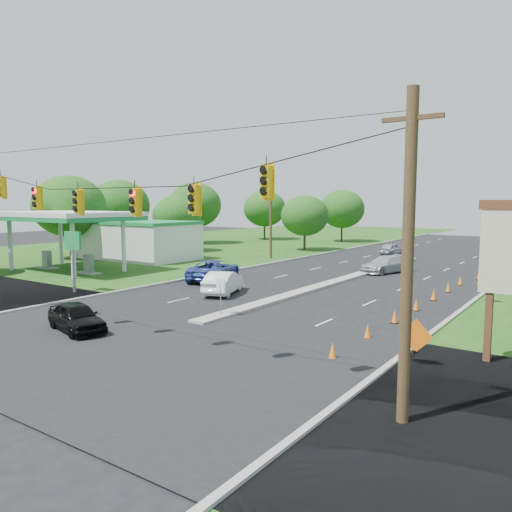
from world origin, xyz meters
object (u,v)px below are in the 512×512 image
Objects in this scene: gas_station at (127,236)px; white_sedan at (223,282)px; black_sedan at (76,317)px; blue_pickup at (214,270)px.

gas_station is 4.31× the size of white_sedan.
gas_station reaches higher than black_sedan.
blue_pickup is at bearing -65.40° from white_sedan.
gas_station reaches higher than white_sedan.
gas_station is 16.24m from blue_pickup.
black_sedan is at bearing 87.01° from blue_pickup.
black_sedan is at bearing 70.77° from white_sedan.
white_sedan is at bearing 16.93° from black_sedan.
blue_pickup is (15.41, -4.83, -1.76)m from gas_station.
white_sedan is 5.69m from blue_pickup.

